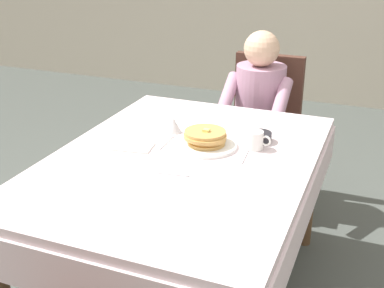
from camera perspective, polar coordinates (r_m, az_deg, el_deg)
The scene contains 12 objects.
dining_table_main at distance 2.24m, azimuth -1.10°, elevation -3.59°, with size 1.12×1.52×0.74m.
chair_diner at distance 3.29m, azimuth 8.04°, elevation 2.79°, with size 0.44×0.45×0.93m.
diner_person at distance 3.10m, azimuth 7.46°, elevation 4.28°, with size 0.40×0.43×1.12m.
plate_breakfast at distance 2.30m, azimuth 1.61°, elevation -0.15°, with size 0.28×0.28×0.02m, color white.
breakfast_stack at distance 2.29m, azimuth 1.58°, elevation 0.79°, with size 0.19×0.20×0.07m.
cup_coffee at distance 2.28m, azimuth 7.15°, elevation 0.43°, with size 0.11×0.08×0.08m.
bowl_butter at distance 2.38m, azimuth 7.65°, elevation 0.79°, with size 0.11×0.11×0.04m, color black.
syrup_pitcher at distance 2.46m, azimuth -2.10°, elevation 2.15°, with size 0.08×0.08×0.07m.
fork_left_of_plate at distance 2.35m, azimuth -2.91°, elevation 0.22°, with size 0.18×0.01×0.01m, color silver.
knife_right_of_plate at distance 2.23m, azimuth 6.01°, elevation -1.18°, with size 0.20×0.01×0.01m, color silver.
spoon_near_edge at distance 2.05m, azimuth -2.32°, elevation -3.39°, with size 0.15×0.01×0.01m, color silver.
napkin_folded at distance 2.31m, azimuth -6.60°, elevation -0.31°, with size 0.17×0.12×0.01m, color white.
Camera 1 is at (0.79, -1.84, 1.65)m, focal length 47.27 mm.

